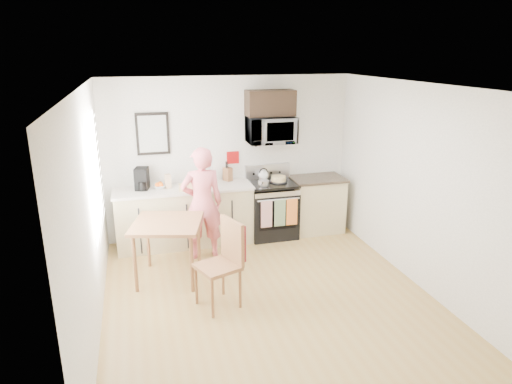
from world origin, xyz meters
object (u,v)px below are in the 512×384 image
object	(u,v)px
person	(202,204)
chair	(228,250)
range	(272,210)
dining_table	(167,229)
microwave	(271,130)
cake	(279,179)

from	to	relation	value
person	chair	world-z (taller)	person
range	chair	distance (m)	2.22
range	chair	xyz separation A→B (m)	(-1.13, -1.90, 0.25)
person	dining_table	distance (m)	0.80
microwave	cake	world-z (taller)	microwave
dining_table	chair	world-z (taller)	chair
chair	range	bearing A→B (deg)	38.37
microwave	dining_table	size ratio (longest dim) A/B	0.82
person	microwave	bearing A→B (deg)	-152.96
chair	microwave	bearing A→B (deg)	39.70
range	cake	bearing A→B (deg)	-7.60
chair	dining_table	bearing A→B (deg)	107.99
microwave	cake	size ratio (longest dim) A/B	2.62
person	dining_table	xyz separation A→B (m)	(-0.55, -0.56, -0.12)
microwave	person	distance (m)	1.66
microwave	dining_table	bearing A→B (deg)	-146.14
cake	range	bearing A→B (deg)	172.40
dining_table	cake	bearing A→B (deg)	29.74
person	chair	bearing A→B (deg)	93.84
person	cake	distance (m)	1.43
range	dining_table	size ratio (longest dim) A/B	1.25
person	chair	distance (m)	1.38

